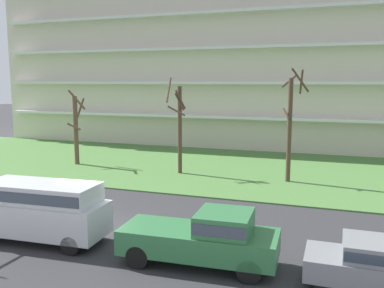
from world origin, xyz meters
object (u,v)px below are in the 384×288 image
(van_silver_near_left, at_px, (41,207))
(tree_far_left, at_px, (76,128))
(tree_left, at_px, (179,125))
(sedan_gray_center_right, at_px, (381,264))
(tree_center, at_px, (290,124))
(pickup_green_near_right, at_px, (205,237))

(van_silver_near_left, bearing_deg, tree_far_left, 116.34)
(tree_far_left, xyz_separation_m, van_silver_near_left, (7.63, -13.51, -1.46))
(tree_left, height_order, sedan_gray_center_right, tree_left)
(van_silver_near_left, distance_m, sedan_gray_center_right, 12.27)
(tree_center, xyz_separation_m, van_silver_near_left, (-8.12, -13.07, -2.27))
(tree_far_left, distance_m, pickup_green_near_right, 19.81)
(van_silver_near_left, height_order, sedan_gray_center_right, van_silver_near_left)
(tree_left, distance_m, pickup_green_near_right, 14.57)
(tree_far_left, relative_size, tree_center, 0.80)
(tree_center, height_order, sedan_gray_center_right, tree_center)
(tree_far_left, distance_m, sedan_gray_center_right, 24.12)
(tree_far_left, bearing_deg, van_silver_near_left, -60.54)
(tree_left, relative_size, pickup_green_near_right, 1.19)
(tree_far_left, bearing_deg, tree_center, -1.57)
(tree_left, height_order, tree_center, tree_center)
(tree_center, bearing_deg, tree_far_left, 178.43)
(van_silver_near_left, bearing_deg, tree_center, 55.04)
(pickup_green_near_right, bearing_deg, tree_center, 81.32)
(tree_far_left, height_order, sedan_gray_center_right, tree_far_left)
(tree_left, bearing_deg, tree_far_left, 177.20)
(tree_left, bearing_deg, tree_center, -0.15)
(tree_left, relative_size, sedan_gray_center_right, 1.48)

